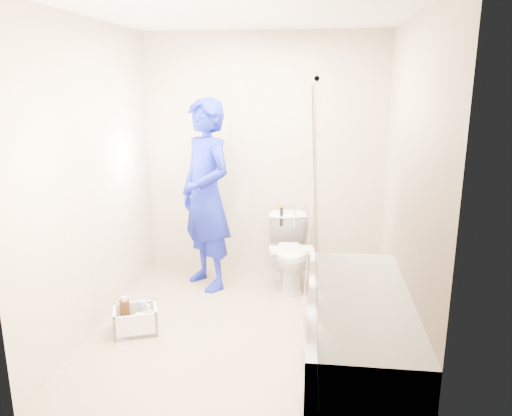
# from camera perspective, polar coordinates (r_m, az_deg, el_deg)

# --- Properties ---
(floor) EXTENTS (2.60, 2.60, 0.00)m
(floor) POSITION_cam_1_polar(r_m,az_deg,el_deg) (4.17, -1.12, -13.30)
(floor) COLOR tan
(floor) RESTS_ON ground
(ceiling) EXTENTS (2.40, 2.60, 0.02)m
(ceiling) POSITION_cam_1_polar(r_m,az_deg,el_deg) (3.72, -1.31, 21.53)
(ceiling) COLOR white
(ceiling) RESTS_ON wall_back
(wall_back) EXTENTS (2.40, 0.02, 2.40)m
(wall_back) POSITION_cam_1_polar(r_m,az_deg,el_deg) (5.03, 0.93, 6.00)
(wall_back) COLOR #C5B097
(wall_back) RESTS_ON ground
(wall_front) EXTENTS (2.40, 0.02, 2.40)m
(wall_front) POSITION_cam_1_polar(r_m,az_deg,el_deg) (2.52, -5.46, -2.78)
(wall_front) COLOR #C5B097
(wall_front) RESTS_ON ground
(wall_left) EXTENTS (0.02, 2.60, 2.40)m
(wall_left) POSITION_cam_1_polar(r_m,az_deg,el_deg) (4.11, -18.04, 3.33)
(wall_left) COLOR #C5B097
(wall_left) RESTS_ON ground
(wall_right) EXTENTS (0.02, 2.60, 2.40)m
(wall_right) POSITION_cam_1_polar(r_m,az_deg,el_deg) (3.78, 17.10, 2.49)
(wall_right) COLOR #C5B097
(wall_right) RESTS_ON ground
(bathtub) EXTENTS (0.70, 1.75, 0.50)m
(bathtub) POSITION_cam_1_polar(r_m,az_deg,el_deg) (3.65, 11.56, -13.19)
(bathtub) COLOR silver
(bathtub) RESTS_ON ground
(curtain_rod) EXTENTS (0.02, 1.90, 0.02)m
(curtain_rod) POSITION_cam_1_polar(r_m,az_deg,el_deg) (3.22, 7.07, 14.47)
(curtain_rod) COLOR silver
(curtain_rod) RESTS_ON wall_back
(shower_curtain) EXTENTS (0.06, 1.75, 1.80)m
(shower_curtain) POSITION_cam_1_polar(r_m,az_deg,el_deg) (3.35, 6.58, -1.62)
(shower_curtain) COLOR white
(shower_curtain) RESTS_ON curtain_rod
(toilet) EXTENTS (0.48, 0.71, 0.67)m
(toilet) POSITION_cam_1_polar(r_m,az_deg,el_deg) (4.82, 3.92, -5.03)
(toilet) COLOR white
(toilet) RESTS_ON ground
(tank_lid) EXTENTS (0.43, 0.24, 0.03)m
(tank_lid) POSITION_cam_1_polar(r_m,az_deg,el_deg) (4.70, 4.07, -4.80)
(tank_lid) COLOR white
(tank_lid) RESTS_ON toilet
(tank_internals) EXTENTS (0.16, 0.06, 0.22)m
(tank_internals) POSITION_cam_1_polar(r_m,az_deg,el_deg) (4.89, 3.31, -0.75)
(tank_internals) COLOR black
(tank_internals) RESTS_ON toilet
(plumber) EXTENTS (0.76, 0.76, 1.79)m
(plumber) POSITION_cam_1_polar(r_m,az_deg,el_deg) (4.67, -5.73, 1.43)
(plumber) COLOR navy
(plumber) RESTS_ON ground
(cleaning_caddy) EXTENTS (0.41, 0.37, 0.26)m
(cleaning_caddy) POSITION_cam_1_polar(r_m,az_deg,el_deg) (4.15, -13.44, -12.41)
(cleaning_caddy) COLOR silver
(cleaning_caddy) RESTS_ON ground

